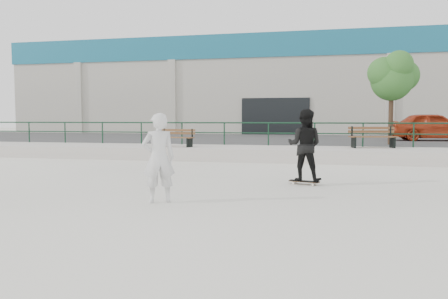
% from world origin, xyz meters
% --- Properties ---
extents(ground, '(120.00, 120.00, 0.00)m').
position_xyz_m(ground, '(0.00, 0.00, 0.00)').
color(ground, '#B8B5A8').
rests_on(ground, ground).
extents(ledge, '(30.00, 3.00, 0.50)m').
position_xyz_m(ledge, '(0.00, 9.50, 0.25)').
color(ledge, beige).
rests_on(ledge, ground).
extents(parking_strip, '(60.00, 14.00, 0.50)m').
position_xyz_m(parking_strip, '(0.00, 18.00, 0.25)').
color(parking_strip, '#373737').
rests_on(parking_strip, ground).
extents(railing, '(28.00, 0.06, 1.03)m').
position_xyz_m(railing, '(-0.00, 10.80, 1.24)').
color(railing, '#143924').
rests_on(railing, ledge).
extents(commercial_building, '(44.20, 16.33, 8.00)m').
position_xyz_m(commercial_building, '(-0.00, 31.99, 4.58)').
color(commercial_building, beige).
rests_on(commercial_building, ground).
extents(bench_left, '(1.71, 0.81, 0.76)m').
position_xyz_m(bench_left, '(-2.75, 9.19, 0.88)').
color(bench_left, brown).
rests_on(bench_left, ledge).
extents(bench_right, '(1.97, 0.93, 0.88)m').
position_xyz_m(bench_right, '(5.33, 10.24, 0.93)').
color(bench_right, brown).
rests_on(bench_right, ledge).
extents(tree, '(2.37, 2.10, 4.21)m').
position_xyz_m(tree, '(6.42, 12.78, 3.65)').
color(tree, '#483624').
rests_on(tree, parking_strip).
extents(red_car, '(4.54, 2.03, 1.52)m').
position_xyz_m(red_car, '(9.18, 16.92, 1.26)').
color(red_car, '#AE3215').
rests_on(red_car, parking_strip).
extents(skateboard, '(0.80, 0.42, 0.09)m').
position_xyz_m(skateboard, '(2.83, 2.92, 0.07)').
color(skateboard, black).
rests_on(skateboard, ground).
extents(standing_skater, '(0.99, 0.83, 1.84)m').
position_xyz_m(standing_skater, '(2.83, 2.92, 1.02)').
color(standing_skater, black).
rests_on(standing_skater, skateboard).
extents(seated_skater, '(0.79, 0.70, 1.81)m').
position_xyz_m(seated_skater, '(0.03, -0.16, 0.91)').
color(seated_skater, silver).
rests_on(seated_skater, ground).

